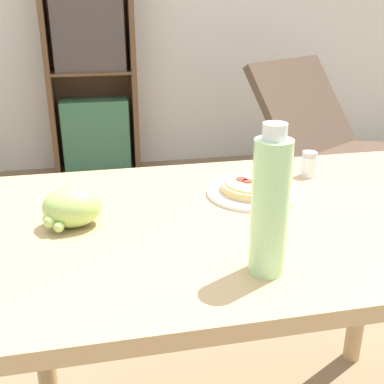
# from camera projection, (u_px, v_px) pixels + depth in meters

# --- Properties ---
(dining_table) EXTENTS (1.19, 0.76, 0.78)m
(dining_table) POSITION_uv_depth(u_px,v_px,m) (246.00, 259.00, 1.14)
(dining_table) COLOR tan
(dining_table) RESTS_ON ground_plane
(pizza_on_plate) EXTENTS (0.23, 0.23, 0.04)m
(pizza_on_plate) POSITION_uv_depth(u_px,v_px,m) (253.00, 189.00, 1.21)
(pizza_on_plate) COLOR white
(pizza_on_plate) RESTS_ON dining_table
(grape_bunch) EXTENTS (0.13, 0.11, 0.09)m
(grape_bunch) POSITION_uv_depth(u_px,v_px,m) (72.00, 208.00, 1.03)
(grape_bunch) COLOR #A8CC66
(grape_bunch) RESTS_ON dining_table
(drink_bottle) EXTENTS (0.07, 0.07, 0.27)m
(drink_bottle) POSITION_uv_depth(u_px,v_px,m) (270.00, 206.00, 0.83)
(drink_bottle) COLOR #B7EAA3
(drink_bottle) RESTS_ON dining_table
(salt_shaker) EXTENTS (0.04, 0.04, 0.07)m
(salt_shaker) POSITION_uv_depth(u_px,v_px,m) (309.00, 164.00, 1.33)
(salt_shaker) COLOR white
(salt_shaker) RESTS_ON dining_table
(lounge_chair_far) EXTENTS (0.94, 1.01, 0.88)m
(lounge_chair_far) POSITION_uv_depth(u_px,v_px,m) (321.00, 162.00, 2.98)
(lounge_chair_far) COLOR black
(lounge_chair_far) RESTS_ON ground_plane
(bookshelf) EXTENTS (0.62, 0.30, 1.49)m
(bookshelf) POSITION_uv_depth(u_px,v_px,m) (92.00, 81.00, 3.41)
(bookshelf) COLOR brown
(bookshelf) RESTS_ON ground_plane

